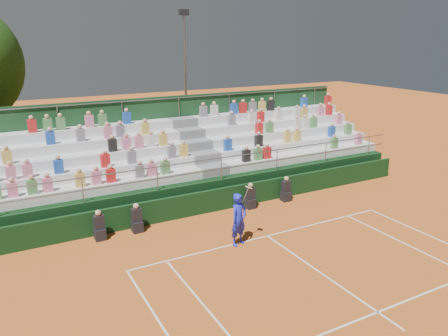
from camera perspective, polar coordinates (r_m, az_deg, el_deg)
ground at (r=16.99m, az=5.68°, el=-8.84°), size 90.00×90.00×0.00m
courtside_wall at (r=19.31m, az=0.42°, el=-3.92°), size 20.00×0.15×1.00m
line_officials at (r=18.29m, az=-3.16°, el=-5.24°), size 8.95×0.40×1.19m
grandstand at (r=21.87m, az=-3.68°, el=0.14°), size 20.00×5.20×4.40m
tennis_player at (r=15.89m, az=1.95°, el=-6.73°), size 0.95×0.68×2.22m
floodlight_mast at (r=28.59m, az=-5.08°, el=12.36°), size 0.60×0.25×8.94m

